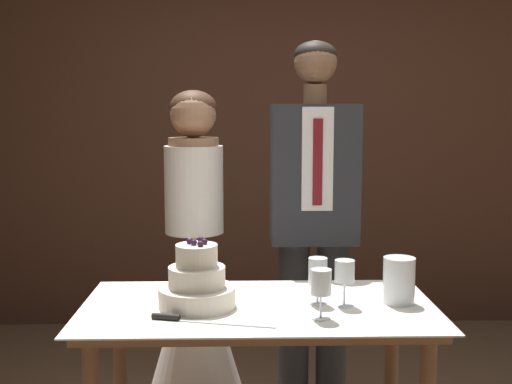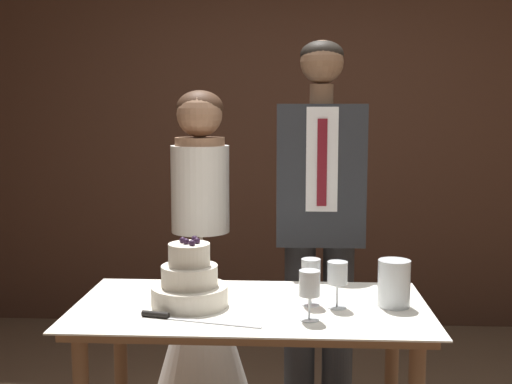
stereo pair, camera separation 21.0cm
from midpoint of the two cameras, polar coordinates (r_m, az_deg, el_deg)
name	(u,v)px [view 2 (the right image)]	position (r m, az deg, el deg)	size (l,w,h in m)	color
wall_back	(297,122)	(4.50, 5.00, 6.20)	(5.58, 0.12, 2.86)	#472B1E
cake_table	(251,333)	(2.46, 2.04, -12.43)	(1.32, 0.69, 0.79)	brown
tiered_cake	(190,282)	(2.40, -3.42, -8.04)	(0.29, 0.29, 0.26)	silver
cake_knife	(177,318)	(2.27, -4.33, -11.10)	(0.43, 0.12, 0.02)	silver
wine_glass_near	(337,274)	(2.39, 9.78, -7.26)	(0.07, 0.07, 0.17)	silver
wine_glass_middle	(310,285)	(2.24, 7.49, -8.21)	(0.07, 0.07, 0.18)	silver
wine_glass_far	(311,275)	(2.41, 7.41, -7.32)	(0.07, 0.07, 0.18)	silver
hurricane_candle	(394,284)	(2.47, 14.58, -7.97)	(0.12, 0.12, 0.17)	silver
bride	(202,298)	(3.19, -2.97, -9.42)	(0.54, 0.54, 1.61)	white
groom	(320,214)	(3.08, 7.66, -1.94)	(0.41, 0.25, 1.83)	#282B30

